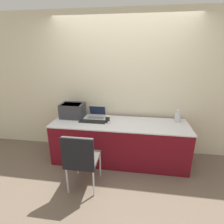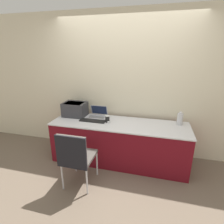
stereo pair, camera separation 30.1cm
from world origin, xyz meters
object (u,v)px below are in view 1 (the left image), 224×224
(external_keyboard, at_px, (92,122))
(metal_pitcher, at_px, (178,116))
(mouse, at_px, (109,122))
(chair, at_px, (81,157))
(laptop_left, at_px, (96,115))
(printer, at_px, (73,110))
(coffee_cup, at_px, (108,119))

(external_keyboard, xyz_separation_m, metal_pitcher, (1.47, 0.23, 0.10))
(mouse, bearing_deg, chair, -108.08)
(laptop_left, relative_size, chair, 0.37)
(printer, distance_m, coffee_cup, 0.71)
(laptop_left, bearing_deg, mouse, -40.15)
(printer, bearing_deg, mouse, -15.04)
(coffee_cup, xyz_separation_m, chair, (-0.23, -0.82, -0.25))
(laptop_left, xyz_separation_m, coffee_cup, (0.25, -0.20, 0.01))
(external_keyboard, bearing_deg, mouse, -0.60)
(laptop_left, height_order, external_keyboard, laptop_left)
(laptop_left, bearing_deg, metal_pitcher, 0.08)
(coffee_cup, bearing_deg, printer, 166.47)
(external_keyboard, height_order, chair, chair)
(mouse, height_order, metal_pitcher, metal_pitcher)
(printer, relative_size, external_keyboard, 0.91)
(chair, bearing_deg, mouse, 71.92)
(printer, xyz_separation_m, chair, (0.46, -0.98, -0.33))
(printer, relative_size, coffee_cup, 3.47)
(printer, relative_size, chair, 0.47)
(mouse, bearing_deg, external_keyboard, 179.40)
(metal_pitcher, bearing_deg, printer, -178.77)
(external_keyboard, height_order, metal_pitcher, metal_pitcher)
(laptop_left, height_order, metal_pitcher, metal_pitcher)
(laptop_left, xyz_separation_m, chair, (0.02, -1.02, -0.23))
(printer, bearing_deg, chair, -64.96)
(laptop_left, distance_m, metal_pitcher, 1.45)
(laptop_left, height_order, coffee_cup, laptop_left)
(laptop_left, distance_m, mouse, 0.36)
(coffee_cup, bearing_deg, metal_pitcher, 9.72)
(printer, xyz_separation_m, mouse, (0.72, -0.19, -0.13))
(metal_pitcher, bearing_deg, laptop_left, -179.92)
(laptop_left, bearing_deg, coffee_cup, -39.80)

